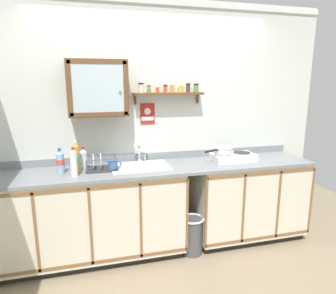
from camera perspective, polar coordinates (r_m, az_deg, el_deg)
The scene contains 19 objects.
floor at distance 3.13m, azimuth 0.66°, elevation -22.80°, with size 6.37×6.37×0.00m, color gray.
back_wall at distance 3.32m, azimuth -2.77°, elevation 4.29°, with size 3.97×0.07×2.65m.
lower_cabinet_run at distance 3.20m, azimuth -14.62°, elevation -12.84°, with size 1.89×0.59×0.91m.
lower_cabinet_run_right at distance 3.63m, azimuth 14.92°, elevation -9.72°, with size 1.28×0.59×0.91m.
countertop at distance 3.11m, azimuth -1.47°, elevation -3.97°, with size 3.33×0.61×0.03m, color gray.
backsplash at distance 3.36m, azimuth -2.58°, elevation -1.76°, with size 3.33×0.02×0.08m, color gray.
sink at distance 3.11m, azimuth -5.32°, elevation -4.54°, with size 0.59×0.46×0.41m.
hot_plate_stove at distance 3.38m, azimuth 12.40°, elevation -1.92°, with size 0.47×0.26×0.09m.
saucepan at distance 3.32m, azimuth 10.52°, elevation -0.59°, with size 0.36×0.22×0.07m.
bottle_water_blue_0 at distance 3.02m, azimuth -19.95°, elevation -2.69°, with size 0.08×0.08×0.24m.
bottle_juice_amber_1 at distance 2.98m, azimuth -17.23°, elevation -2.03°, with size 0.07×0.07×0.31m.
bottle_opaque_white_2 at distance 2.88m, azimuth -17.62°, elevation -2.97°, with size 0.06×0.06×0.28m.
bottle_water_clear_3 at distance 3.10m, azimuth -15.94°, elevation -2.18°, with size 0.08×0.08×0.23m.
dish_rack at distance 3.05m, azimuth -12.81°, elevation -3.62°, with size 0.31×0.24×0.17m.
mug at distance 3.00m, azimuth -10.47°, elevation -3.39°, with size 0.13×0.09×0.11m.
wall_cabinet at distance 3.06m, azimuth -13.30°, elevation 10.92°, with size 0.58×0.28×0.55m.
spice_shelf at distance 3.23m, azimuth 0.23°, elevation 10.52°, with size 0.76×0.14×0.23m.
warning_sign at distance 3.26m, azimuth -3.95°, elevation 6.32°, with size 0.16×0.01×0.23m.
trash_bin at distance 3.31m, azimuth 4.69°, elevation -16.41°, with size 0.25×0.25×0.40m.
Camera 1 is at (-0.68, -2.46, 1.80)m, focal length 31.79 mm.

